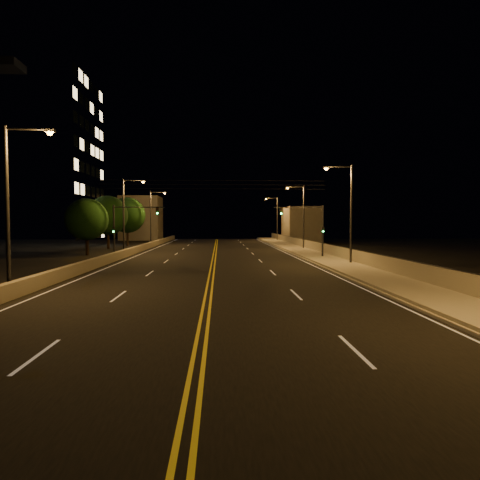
{
  "coord_description": "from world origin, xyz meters",
  "views": [
    {
      "loc": [
        0.58,
        -9.78,
        3.73
      ],
      "look_at": [
        2.0,
        18.0,
        2.5
      ],
      "focal_mm": 30.0,
      "sensor_mm": 36.0,
      "label": 1
    }
  ],
  "objects_px": {
    "streetlight_3": "(276,216)",
    "tree_0": "(87,219)",
    "tree_2": "(127,215)",
    "streetlight_4": "(13,197)",
    "streetlight_5": "(126,211)",
    "traffic_signal_right": "(312,225)",
    "streetlight_1": "(348,207)",
    "building_tower": "(9,159)",
    "traffic_signal_left": "(125,225)",
    "streetlight_2": "(302,213)",
    "streetlight_6": "(153,214)",
    "tree_1": "(108,215)"
  },
  "relations": [
    {
      "from": "streetlight_1",
      "to": "streetlight_6",
      "type": "xyz_separation_m",
      "value": [
        -21.41,
        29.76,
        0.0
      ]
    },
    {
      "from": "streetlight_2",
      "to": "streetlight_6",
      "type": "xyz_separation_m",
      "value": [
        -21.41,
        10.42,
        0.0
      ]
    },
    {
      "from": "tree_0",
      "to": "tree_1",
      "type": "bearing_deg",
      "value": 93.72
    },
    {
      "from": "streetlight_4",
      "to": "tree_1",
      "type": "xyz_separation_m",
      "value": [
        -5.3,
        36.63,
        -0.27
      ]
    },
    {
      "from": "streetlight_1",
      "to": "tree_0",
      "type": "height_order",
      "value": "streetlight_1"
    },
    {
      "from": "streetlight_3",
      "to": "traffic_signal_right",
      "type": "distance_m",
      "value": 37.54
    },
    {
      "from": "streetlight_5",
      "to": "streetlight_3",
      "type": "bearing_deg",
      "value": 56.0
    },
    {
      "from": "streetlight_4",
      "to": "tree_2",
      "type": "relative_size",
      "value": 1.11
    },
    {
      "from": "streetlight_3",
      "to": "tree_1",
      "type": "height_order",
      "value": "streetlight_3"
    },
    {
      "from": "streetlight_2",
      "to": "streetlight_6",
      "type": "height_order",
      "value": "same"
    },
    {
      "from": "streetlight_6",
      "to": "tree_2",
      "type": "xyz_separation_m",
      "value": [
        -4.27,
        1.57,
        -0.12
      ]
    },
    {
      "from": "streetlight_3",
      "to": "streetlight_1",
      "type": "bearing_deg",
      "value": -90.0
    },
    {
      "from": "streetlight_4",
      "to": "streetlight_5",
      "type": "relative_size",
      "value": 1.0
    },
    {
      "from": "streetlight_3",
      "to": "streetlight_6",
      "type": "relative_size",
      "value": 1.0
    },
    {
      "from": "tree_2",
      "to": "tree_0",
      "type": "bearing_deg",
      "value": -90.9
    },
    {
      "from": "streetlight_1",
      "to": "streetlight_5",
      "type": "xyz_separation_m",
      "value": [
        -21.41,
        12.05,
        0.0
      ]
    },
    {
      "from": "streetlight_3",
      "to": "tree_0",
      "type": "xyz_separation_m",
      "value": [
        -25.98,
        -31.14,
        -0.93
      ]
    },
    {
      "from": "streetlight_1",
      "to": "streetlight_6",
      "type": "height_order",
      "value": "same"
    },
    {
      "from": "streetlight_2",
      "to": "traffic_signal_left",
      "type": "height_order",
      "value": "streetlight_2"
    },
    {
      "from": "streetlight_2",
      "to": "streetlight_5",
      "type": "relative_size",
      "value": 1.0
    },
    {
      "from": "streetlight_4",
      "to": "traffic_signal_left",
      "type": "height_order",
      "value": "streetlight_4"
    },
    {
      "from": "streetlight_1",
      "to": "tree_0",
      "type": "xyz_separation_m",
      "value": [
        -25.98,
        12.65,
        -0.93
      ]
    },
    {
      "from": "streetlight_1",
      "to": "traffic_signal_left",
      "type": "distance_m",
      "value": 21.24
    },
    {
      "from": "tree_0",
      "to": "traffic_signal_left",
      "type": "bearing_deg",
      "value": -47.75
    },
    {
      "from": "streetlight_5",
      "to": "tree_0",
      "type": "height_order",
      "value": "streetlight_5"
    },
    {
      "from": "tree_0",
      "to": "tree_2",
      "type": "relative_size",
      "value": 0.83
    },
    {
      "from": "traffic_signal_right",
      "to": "traffic_signal_left",
      "type": "relative_size",
      "value": 1.0
    },
    {
      "from": "tree_0",
      "to": "tree_1",
      "type": "relative_size",
      "value": 0.86
    },
    {
      "from": "streetlight_6",
      "to": "streetlight_2",
      "type": "bearing_deg",
      "value": -25.95
    },
    {
      "from": "traffic_signal_left",
      "to": "tree_0",
      "type": "relative_size",
      "value": 0.84
    },
    {
      "from": "streetlight_6",
      "to": "traffic_signal_left",
      "type": "relative_size",
      "value": 1.59
    },
    {
      "from": "streetlight_4",
      "to": "streetlight_6",
      "type": "distance_m",
      "value": 42.45
    },
    {
      "from": "streetlight_4",
      "to": "tree_0",
      "type": "relative_size",
      "value": 1.33
    },
    {
      "from": "streetlight_2",
      "to": "traffic_signal_right",
      "type": "height_order",
      "value": "streetlight_2"
    },
    {
      "from": "building_tower",
      "to": "tree_0",
      "type": "height_order",
      "value": "building_tower"
    },
    {
      "from": "streetlight_6",
      "to": "traffic_signal_right",
      "type": "distance_m",
      "value": 30.75
    },
    {
      "from": "streetlight_2",
      "to": "streetlight_4",
      "type": "bearing_deg",
      "value": -123.77
    },
    {
      "from": "tree_1",
      "to": "building_tower",
      "type": "bearing_deg",
      "value": 162.56
    },
    {
      "from": "streetlight_2",
      "to": "tree_0",
      "type": "distance_m",
      "value": 26.84
    },
    {
      "from": "streetlight_6",
      "to": "tree_2",
      "type": "bearing_deg",
      "value": 159.82
    },
    {
      "from": "streetlight_4",
      "to": "traffic_signal_left",
      "type": "bearing_deg",
      "value": 86.43
    },
    {
      "from": "streetlight_4",
      "to": "traffic_signal_right",
      "type": "distance_m",
      "value": 27.5
    },
    {
      "from": "streetlight_3",
      "to": "streetlight_6",
      "type": "xyz_separation_m",
      "value": [
        -21.41,
        -14.03,
        0.0
      ]
    },
    {
      "from": "traffic_signal_left",
      "to": "streetlight_4",
      "type": "bearing_deg",
      "value": -93.57
    },
    {
      "from": "streetlight_5",
      "to": "tree_2",
      "type": "relative_size",
      "value": 1.11
    },
    {
      "from": "streetlight_3",
      "to": "traffic_signal_left",
      "type": "distance_m",
      "value": 42.61
    },
    {
      "from": "streetlight_2",
      "to": "building_tower",
      "type": "distance_m",
      "value": 44.48
    },
    {
      "from": "traffic_signal_left",
      "to": "tree_1",
      "type": "distance_m",
      "value": 18.83
    },
    {
      "from": "streetlight_5",
      "to": "streetlight_6",
      "type": "height_order",
      "value": "same"
    },
    {
      "from": "traffic_signal_right",
      "to": "tree_2",
      "type": "xyz_separation_m",
      "value": [
        -24.1,
        25.02,
        1.39
      ]
    }
  ]
}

